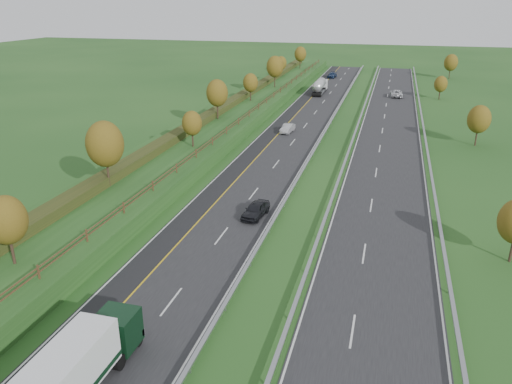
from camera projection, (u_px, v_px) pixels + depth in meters
The scene contains 18 objects.
ground at pixel (330, 152), 76.87m from camera, with size 400.00×400.00×0.00m, color #1E4719.
near_carriageway at pixel (286, 140), 83.33m from camera, with size 10.50×200.00×0.04m, color black.
far_carriageway at pixel (388, 148), 79.27m from camera, with size 10.50×200.00×0.04m, color black.
hard_shoulder at pixel (265, 139), 84.25m from camera, with size 3.00×200.00×0.04m, color black.
lane_markings at pixel (325, 143), 81.64m from camera, with size 26.75×200.00×0.01m.
embankment_left at pixel (213, 130), 86.17m from camera, with size 12.00×200.00×2.00m, color #1E4719.
hedge_left at pixel (202, 120), 86.10m from camera, with size 2.20×180.00×1.10m, color #283415.
fence_left at pixel (237, 122), 84.07m from camera, with size 0.12×189.06×1.20m.
median_barrier_near at pixel (321, 139), 81.71m from camera, with size 0.32×200.00×0.71m.
median_barrier_far at pixel (352, 141), 80.46m from camera, with size 0.32×200.00×0.71m.
outer_barrier_far at pixel (427, 147), 77.63m from camera, with size 0.32×200.00×0.71m.
trees_left at pixel (207, 102), 81.11m from camera, with size 6.64×164.30×7.66m.
trees_far at pixel (461, 93), 100.73m from camera, with size 8.45×118.60×7.12m.
road_tanker at pixel (320, 86), 123.87m from camera, with size 2.40×11.22×3.46m.
car_dark_near at pixel (256, 210), 53.87m from camera, with size 1.90×4.72×1.61m, color black.
car_silver_mid at pixel (288, 128), 87.95m from camera, with size 1.57×4.52×1.49m, color #9D9DA2.
car_small_far at pixel (332, 75), 148.89m from camera, with size 2.13×5.23×1.52m, color #162747.
car_oncoming at pixel (396, 93), 119.85m from camera, with size 2.74×5.94×1.65m, color silver.
Camera 1 is at (16.40, -19.29, 22.14)m, focal length 35.00 mm.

